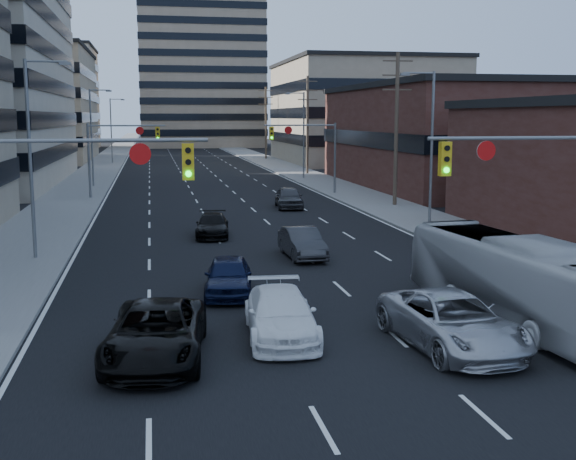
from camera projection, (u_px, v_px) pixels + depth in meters
The scene contains 30 objects.
ground at pixel (405, 423), 15.45m from camera, with size 400.00×400.00×0.00m, color black.
road_surface at pixel (177, 150), 141.61m from camera, with size 18.00×300.00×0.02m, color black.
sidewalk_left at pixel (117, 150), 139.49m from camera, with size 5.00×300.00×0.15m, color slate.
sidewalk_right at pixel (236, 149), 143.72m from camera, with size 5.00×300.00×0.15m, color slate.
office_left_far at pixel (20, 106), 106.84m from camera, with size 20.00×30.00×16.00m, color gray.
storefront_right_mid at pixel (466, 138), 67.70m from camera, with size 20.00×30.00×9.00m, color #472119.
office_right_far at pixel (362, 113), 104.37m from camera, with size 22.00×28.00×14.00m, color gray.
apartment_tower at pixel (199, 13), 157.63m from camera, with size 26.00×26.00×58.00m, color gray.
bg_block_left at pixel (34, 99), 144.61m from camera, with size 24.00×24.00×20.00m, color #ADA089.
bg_block_right at pixel (336, 119), 146.58m from camera, with size 22.00×22.00×12.00m, color gray.
signal_near_left at pixel (74, 191), 21.16m from camera, with size 6.59×0.33×6.00m.
signal_near_right at pixel (539, 183), 23.91m from camera, with size 6.59×0.33×6.00m.
signal_far_left at pixel (118, 145), 57.03m from camera, with size 6.09×0.33×6.00m.
signal_far_right at pixel (308, 143), 59.86m from camera, with size 6.09×0.33×6.00m.
utility_pole_block at pixel (396, 127), 51.74m from camera, with size 2.20×0.28×11.00m.
utility_pole_midblock at pixel (307, 123), 80.85m from camera, with size 2.20×0.28×11.00m.
utility_pole_distant at pixel (266, 122), 109.97m from camera, with size 2.20×0.28×11.00m.
streetlight_left_near at pixel (33, 149), 32.17m from camera, with size 2.03×0.22×9.00m.
streetlight_left_mid at pixel (93, 133), 66.14m from camera, with size 2.03×0.22×9.00m.
streetlight_left_far at pixel (112, 127), 100.11m from camera, with size 2.03×0.22×9.00m.
streetlight_right_near at pixel (429, 142), 40.83m from camera, with size 2.03×0.22×9.00m.
streetlight_right_far at pixel (302, 131), 74.80m from camera, with size 2.03×0.22×9.00m.
black_pickup at pixel (156, 333), 19.31m from camera, with size 2.51×5.45×1.52m, color black.
white_van at pixel (281, 315), 21.30m from camera, with size 1.98×4.88×1.41m, color white.
silver_suv at pixel (452, 321), 20.33m from camera, with size 2.58×5.59×1.55m, color #B1B2B6.
transit_bus at pixel (513, 279), 22.85m from camera, with size 2.33×9.97×2.78m, color silver.
sedan_blue at pixel (228, 276), 26.41m from camera, with size 1.68×4.18×1.43m, color black.
sedan_grey_center at pixel (302, 243), 33.45m from camera, with size 1.47×4.22×1.39m, color #2F2F31.
sedan_black_far at pixel (212, 225), 39.31m from camera, with size 1.76×4.33×1.26m, color black.
sedan_grey_right at pixel (289, 197), 51.67m from camera, with size 1.82×4.53×1.54m, color #3A3A3D.
Camera 1 is at (-5.19, -13.89, 6.48)m, focal length 45.00 mm.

